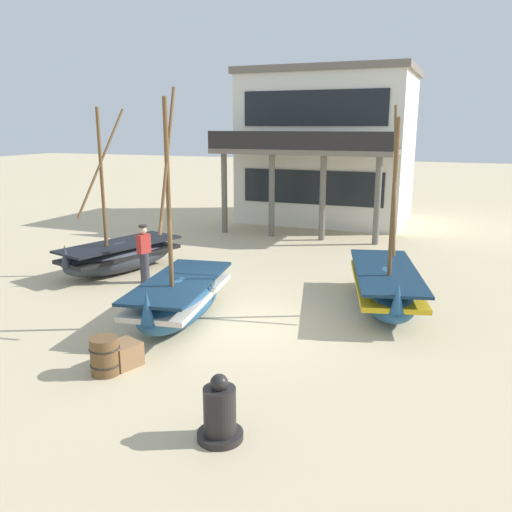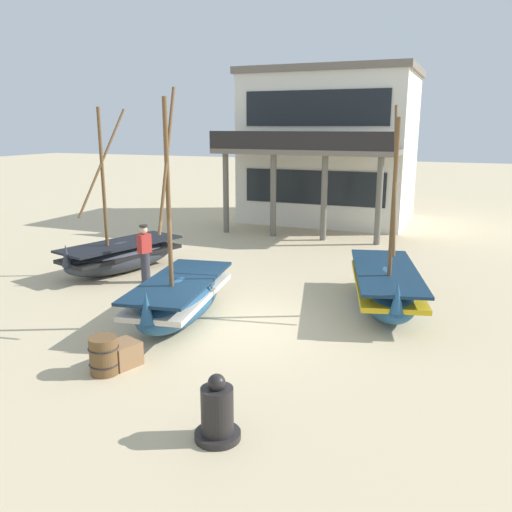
% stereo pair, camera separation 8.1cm
% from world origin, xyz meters
% --- Properties ---
extents(ground_plane, '(120.00, 120.00, 0.00)m').
position_xyz_m(ground_plane, '(0.00, 0.00, 0.00)').
color(ground_plane, '#CCB78E').
extents(fishing_boat_near_left, '(2.05, 3.96, 5.22)m').
position_xyz_m(fishing_boat_near_left, '(-1.42, -0.19, 0.55)').
color(fishing_boat_near_left, '#23517A').
rests_on(fishing_boat_near_left, ground).
extents(fishing_boat_centre_large, '(2.53, 4.54, 4.88)m').
position_xyz_m(fishing_boat_centre_large, '(2.85, 2.51, 0.55)').
color(fishing_boat_centre_large, '#23517A').
rests_on(fishing_boat_centre_large, ground).
extents(fishing_boat_far_right, '(2.47, 4.16, 4.93)m').
position_xyz_m(fishing_boat_far_right, '(-5.26, 2.84, 0.52)').
color(fishing_boat_far_right, '#2D333D').
rests_on(fishing_boat_far_right, ground).
extents(fisherman_by_hull, '(0.32, 0.41, 1.68)m').
position_xyz_m(fisherman_by_hull, '(-3.90, 2.12, 0.83)').
color(fisherman_by_hull, '#33333D').
rests_on(fisherman_by_hull, ground).
extents(capstan_winch, '(0.68, 0.68, 1.01)m').
position_xyz_m(capstan_winch, '(1.52, -4.20, 0.40)').
color(capstan_winch, black).
rests_on(capstan_winch, ground).
extents(wooden_barrel, '(0.56, 0.56, 0.70)m').
position_xyz_m(wooden_barrel, '(-1.32, -3.10, 0.35)').
color(wooden_barrel, brown).
rests_on(wooden_barrel, ground).
extents(cargo_crate, '(0.69, 0.69, 0.45)m').
position_xyz_m(cargo_crate, '(-1.21, -2.68, 0.23)').
color(cargo_crate, olive).
rests_on(cargo_crate, ground).
extents(harbor_building_main, '(7.69, 8.04, 6.91)m').
position_xyz_m(harbor_building_main, '(-1.75, 14.48, 3.46)').
color(harbor_building_main, silver).
rests_on(harbor_building_main, ground).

